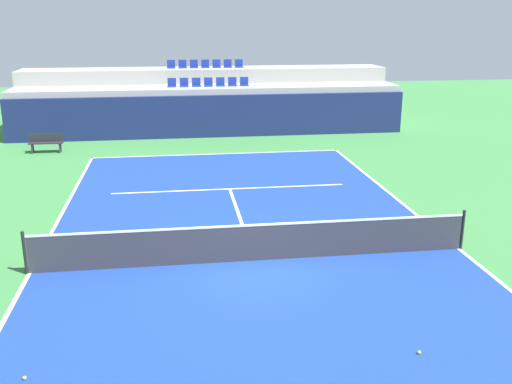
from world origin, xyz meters
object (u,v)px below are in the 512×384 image
(tennis_ball_0, at_px, (25,378))
(tennis_ball_2, at_px, (419,352))
(player_bench, at_px, (46,141))
(tennis_net, at_px, (255,242))

(tennis_ball_0, distance_m, tennis_ball_2, 6.94)
(tennis_ball_2, bearing_deg, tennis_ball_0, 178.32)
(tennis_ball_0, bearing_deg, player_bench, 99.67)
(tennis_net, xyz_separation_m, tennis_ball_2, (2.37, -4.63, -0.47))
(tennis_ball_2, bearing_deg, player_bench, 118.94)
(player_bench, height_order, tennis_ball_0, player_bench)
(tennis_net, height_order, tennis_ball_0, tennis_net)
(tennis_ball_0, height_order, tennis_ball_2, same)
(player_bench, distance_m, tennis_ball_0, 18.09)
(tennis_net, relative_size, tennis_ball_2, 167.88)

